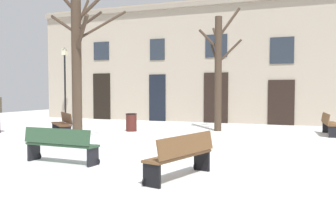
{
  "coord_description": "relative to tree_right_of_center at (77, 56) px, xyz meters",
  "views": [
    {
      "loc": [
        5.2,
        -11.24,
        1.76
      ],
      "look_at": [
        0.0,
        1.74,
        0.95
      ],
      "focal_mm": 41.37,
      "sensor_mm": 36.0,
      "label": 1
    }
  ],
  "objects": [
    {
      "name": "ground_plane",
      "position": [
        2.24,
        0.61,
        -2.84
      ],
      "size": [
        34.97,
        34.97,
        0.0
      ],
      "primitive_type": "plane",
      "color": "white"
    },
    {
      "name": "building_facade",
      "position": [
        2.24,
        9.48,
        0.47
      ],
      "size": [
        21.86,
        0.6,
        6.54
      ],
      "color": "tan",
      "rests_on": "ground"
    },
    {
      "name": "tree_right_of_center",
      "position": [
        0.0,
        0.0,
        0.0
      ],
      "size": [
        2.32,
        1.73,
        5.5
      ],
      "color": "#423326",
      "rests_on": "ground"
    },
    {
      "name": "tree_left_of_center",
      "position": [
        3.3,
        5.44,
        -0.21
      ],
      "size": [
        1.91,
        1.08,
        5.24
      ],
      "color": "#423326",
      "rests_on": "ground"
    },
    {
      "name": "streetlamp",
      "position": [
        -6.26,
        7.72,
        -0.32
      ],
      "size": [
        0.3,
        0.3,
        4.15
      ],
      "color": "black",
      "rests_on": "ground"
    },
    {
      "name": "litter_bin",
      "position": [
        -0.07,
        3.92,
        -2.47
      ],
      "size": [
        0.48,
        0.48,
        0.75
      ],
      "color": "#4C1E19",
      "rests_on": "ground"
    },
    {
      "name": "bench_by_litter_bin",
      "position": [
        4.88,
        -3.52,
        -2.37
      ],
      "size": [
        0.87,
        1.96,
        0.89
      ],
      "rotation": [
        0.0,
        0.0,
        4.48
      ],
      "color": "brown",
      "rests_on": "ground"
    },
    {
      "name": "bench_near_center_tree",
      "position": [
        -1.92,
        1.73,
        -2.4
      ],
      "size": [
        1.68,
        1.59,
        0.86
      ],
      "rotation": [
        0.0,
        0.0,
        5.54
      ],
      "color": "#51331E",
      "rests_on": "ground"
    },
    {
      "name": "bench_facing_shops",
      "position": [
        1.66,
        -3.1,
        -2.39
      ],
      "size": [
        1.95,
        0.55,
        0.85
      ],
      "rotation": [
        0.0,
        0.0,
        3.09
      ],
      "color": "#2D4C33",
      "rests_on": "ground"
    },
    {
      "name": "bench_near_lamp",
      "position": [
        7.71,
        5.52,
        -2.4
      ],
      "size": [
        0.72,
        1.92,
        0.85
      ],
      "rotation": [
        0.0,
        0.0,
        1.69
      ],
      "color": "brown",
      "rests_on": "ground"
    }
  ]
}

